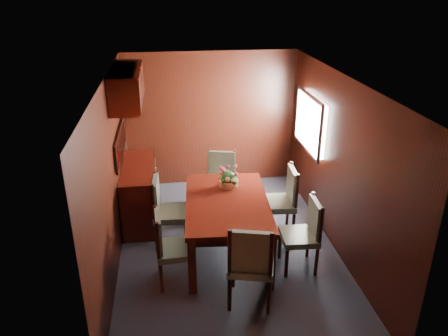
{
  "coord_description": "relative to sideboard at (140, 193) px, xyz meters",
  "views": [
    {
      "loc": [
        -0.74,
        -5.17,
        3.53
      ],
      "look_at": [
        0.0,
        0.43,
        1.05
      ],
      "focal_mm": 35.0,
      "sensor_mm": 36.0,
      "label": 1
    }
  ],
  "objects": [
    {
      "name": "chair_left_far",
      "position": [
        0.4,
        -0.76,
        0.13
      ],
      "size": [
        0.5,
        0.52,
        1.04
      ],
      "rotation": [
        0.0,
        0.0,
        -1.64
      ],
      "color": "black",
      "rests_on": "ground"
    },
    {
      "name": "chair_foot",
      "position": [
        1.3,
        0.17,
        0.1
      ],
      "size": [
        0.56,
        0.55,
        0.99
      ],
      "rotation": [
        0.0,
        0.0,
        2.91
      ],
      "color": "black",
      "rests_on": "ground"
    },
    {
      "name": "ground",
      "position": [
        1.25,
        -1.0,
        -0.45
      ],
      "size": [
        4.5,
        4.5,
        0.0
      ],
      "primitive_type": "plane",
      "color": "#2F3341",
      "rests_on": "ground"
    },
    {
      "name": "chair_right_near",
      "position": [
        2.17,
        -1.55,
        0.1
      ],
      "size": [
        0.47,
        0.49,
        0.99
      ],
      "rotation": [
        0.0,
        0.0,
        1.53
      ],
      "color": "black",
      "rests_on": "ground"
    },
    {
      "name": "chair_right_far",
      "position": [
        2.11,
        -0.69,
        0.13
      ],
      "size": [
        0.51,
        0.53,
        1.05
      ],
      "rotation": [
        0.0,
        0.0,
        1.5
      ],
      "color": "black",
      "rests_on": "ground"
    },
    {
      "name": "chair_head",
      "position": [
        1.34,
        -2.19,
        0.15
      ],
      "size": [
        0.62,
        0.6,
        1.09
      ],
      "rotation": [
        0.0,
        0.0,
        -0.25
      ],
      "color": "black",
      "rests_on": "ground"
    },
    {
      "name": "dining_table",
      "position": [
        1.22,
        -1.11,
        0.25
      ],
      "size": [
        1.2,
        1.81,
        0.82
      ],
      "rotation": [
        0.0,
        0.0,
        -0.06
      ],
      "color": "black",
      "rests_on": "ground"
    },
    {
      "name": "sideboard",
      "position": [
        0.0,
        0.0,
        0.0
      ],
      "size": [
        0.48,
        1.4,
        0.9
      ],
      "primitive_type": "cube",
      "color": "black",
      "rests_on": "ground"
    },
    {
      "name": "room_shell",
      "position": [
        1.15,
        -0.67,
        1.18
      ],
      "size": [
        3.06,
        4.52,
        2.41
      ],
      "color": "black",
      "rests_on": "ground"
    },
    {
      "name": "chair_left_near",
      "position": [
        0.43,
        -1.63,
        0.1
      ],
      "size": [
        0.47,
        0.49,
        0.98
      ],
      "rotation": [
        0.0,
        0.0,
        -1.51
      ],
      "color": "black",
      "rests_on": "ground"
    },
    {
      "name": "flower_centerpiece",
      "position": [
        1.31,
        -0.67,
        0.51
      ],
      "size": [
        0.3,
        0.3,
        0.3
      ],
      "color": "#C5723C",
      "rests_on": "dining_table"
    }
  ]
}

